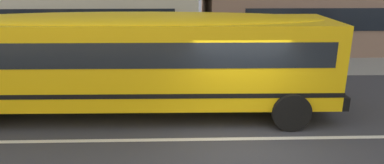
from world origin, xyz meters
TOP-DOWN VIEW (x-y plane):
  - ground_plane at (0.00, 0.00)m, footprint 400.00×400.00m
  - sidewalk_far at (0.00, 7.10)m, footprint 120.00×3.00m
  - lane_centreline at (0.00, 0.00)m, footprint 110.00×0.16m
  - school_bus at (-3.24, 1.87)m, footprint 13.60×3.30m

SIDE VIEW (x-z plane):
  - ground_plane at x=0.00m, z-range 0.00..0.00m
  - lane_centreline at x=0.00m, z-range 0.00..0.01m
  - sidewalk_far at x=0.00m, z-range 0.00..0.01m
  - school_bus at x=-3.24m, z-range 0.29..3.32m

